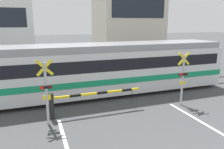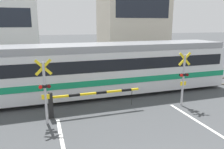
# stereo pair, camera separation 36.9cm
# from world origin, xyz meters

# --- Properties ---
(rail_track_near) EXTENTS (50.00, 0.10, 0.08)m
(rail_track_near) POSITION_xyz_m (0.00, 8.53, 0.04)
(rail_track_near) COLOR #6B6051
(rail_track_near) RESTS_ON ground_plane
(rail_track_far) EXTENTS (50.00, 0.10, 0.08)m
(rail_track_far) POSITION_xyz_m (0.00, 9.97, 0.04)
(rail_track_far) COLOR #6B6051
(rail_track_far) RESTS_ON ground_plane
(commuter_train) EXTENTS (18.13, 2.85, 3.00)m
(commuter_train) POSITION_xyz_m (-1.36, 9.25, 1.61)
(commuter_train) COLOR silver
(commuter_train) RESTS_ON ground_plane
(crossing_barrier_near) EXTENTS (4.36, 0.20, 1.19)m
(crossing_barrier_near) POSITION_xyz_m (-1.99, 6.57, 0.78)
(crossing_barrier_near) COLOR black
(crossing_barrier_near) RESTS_ON ground_plane
(crossing_barrier_far) EXTENTS (4.36, 0.20, 1.19)m
(crossing_barrier_far) POSITION_xyz_m (1.99, 12.20, 0.78)
(crossing_barrier_far) COLOR black
(crossing_barrier_far) RESTS_ON ground_plane
(crossing_signal_left) EXTENTS (0.68, 0.15, 2.79)m
(crossing_signal_left) POSITION_xyz_m (-3.34, 6.04, 1.53)
(crossing_signal_left) COLOR #B2B2B7
(crossing_signal_left) RESTS_ON ground_plane
(crossing_signal_right) EXTENTS (0.68, 0.15, 2.79)m
(crossing_signal_right) POSITION_xyz_m (3.34, 6.04, 1.53)
(crossing_signal_right) COLOR #B2B2B7
(crossing_signal_right) RESTS_ON ground_plane
(building_left_of_street) EXTENTS (6.91, 5.79, 8.47)m
(building_left_of_street) POSITION_xyz_m (-6.95, 21.64, 4.23)
(building_left_of_street) COLOR white
(building_left_of_street) RESTS_ON ground_plane
(building_right_of_street) EXTENTS (7.33, 5.79, 10.46)m
(building_right_of_street) POSITION_xyz_m (7.16, 21.64, 5.23)
(building_right_of_street) COLOR beige
(building_right_of_street) RESTS_ON ground_plane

